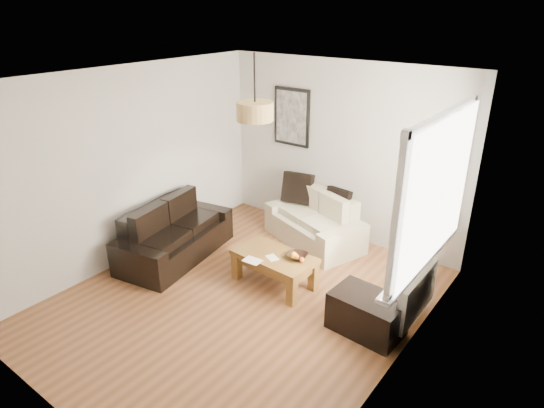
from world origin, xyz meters
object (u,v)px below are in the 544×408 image
Objects in this scene: loveseat_cream at (315,220)px; coffee_table at (274,269)px; sofa_leather at (175,232)px; ottoman at (367,314)px.

loveseat_cream reaches higher than coffee_table.
sofa_leather reaches higher than loveseat_cream.
coffee_table is 1.36m from ottoman.
coffee_table is (1.53, 0.26, -0.16)m from sofa_leather.
ottoman is (1.35, -0.14, 0.01)m from coffee_table.
loveseat_cream is 1.43× the size of coffee_table.
ottoman is (1.56, -1.40, -0.15)m from loveseat_cream.
sofa_leather is at bearing -177.59° from ottoman.
sofa_leather is (-1.32, -1.52, 0.00)m from loveseat_cream.
sofa_leather is 2.23× the size of ottoman.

